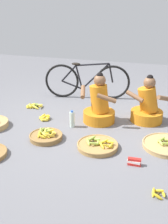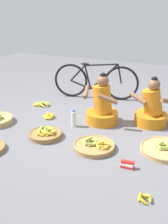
{
  "view_description": "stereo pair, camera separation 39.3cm",
  "coord_description": "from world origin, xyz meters",
  "px_view_note": "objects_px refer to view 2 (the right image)",
  "views": [
    {
      "loc": [
        1.11,
        -3.72,
        1.87
      ],
      "look_at": [
        0.0,
        -0.2,
        0.35
      ],
      "focal_mm": 43.96,
      "sensor_mm": 36.0,
      "label": 1
    },
    {
      "loc": [
        1.48,
        -3.58,
        1.87
      ],
      "look_at": [
        0.0,
        -0.2,
        0.35
      ],
      "focal_mm": 43.96,
      "sensor_mm": 36.0,
      "label": 2
    }
  ],
  "objects_px": {
    "vendor_woman_behind": "(152,109)",
    "loose_bananas_front_left": "(145,198)",
    "banana_basket_back_left": "(94,146)",
    "water_bottle": "(74,119)",
    "loose_bananas_near_vendor": "(49,117)",
    "loose_bananas_near_bicycle": "(41,104)",
    "packet_carton_stack": "(127,165)",
    "vendor_woman_front": "(102,107)",
    "banana_basket_back_right": "(165,149)",
    "bicycle_leaning": "(96,81)",
    "banana_basket_back_center": "(46,134)"
  },
  "relations": [
    {
      "from": "vendor_woman_behind",
      "to": "loose_bananas_front_left",
      "type": "height_order",
      "value": "vendor_woman_behind"
    },
    {
      "from": "banana_basket_back_left",
      "to": "water_bottle",
      "type": "xyz_separation_m",
      "value": [
        -0.56,
        0.52,
        0.09
      ]
    },
    {
      "from": "loose_bananas_near_vendor",
      "to": "loose_bananas_near_bicycle",
      "type": "xyz_separation_m",
      "value": [
        -0.44,
        0.46,
        -0.0
      ]
    },
    {
      "from": "packet_carton_stack",
      "to": "loose_bananas_front_left",
      "type": "bearing_deg",
      "value": -57.18
    },
    {
      "from": "packet_carton_stack",
      "to": "vendor_woman_front",
      "type": "bearing_deg",
      "value": 123.27
    },
    {
      "from": "vendor_woman_behind",
      "to": "banana_basket_back_right",
      "type": "bearing_deg",
      "value": -66.57
    },
    {
      "from": "vendor_woman_front",
      "to": "loose_bananas_near_vendor",
      "type": "relative_size",
      "value": 3.57
    },
    {
      "from": "loose_bananas_near_vendor",
      "to": "loose_bananas_front_left",
      "type": "bearing_deg",
      "value": -36.07
    },
    {
      "from": "bicycle_leaning",
      "to": "banana_basket_back_left",
      "type": "xyz_separation_m",
      "value": [
        0.74,
        -1.92,
        -0.32
      ]
    },
    {
      "from": "loose_bananas_near_bicycle",
      "to": "water_bottle",
      "type": "xyz_separation_m",
      "value": [
        0.97,
        -0.58,
        0.1
      ]
    },
    {
      "from": "bicycle_leaning",
      "to": "loose_bananas_near_bicycle",
      "type": "bearing_deg",
      "value": -134.22
    },
    {
      "from": "vendor_woman_behind",
      "to": "packet_carton_stack",
      "type": "distance_m",
      "value": 1.39
    },
    {
      "from": "banana_basket_back_left",
      "to": "loose_bananas_near_vendor",
      "type": "height_order",
      "value": "banana_basket_back_left"
    },
    {
      "from": "banana_basket_back_right",
      "to": "loose_bananas_near_bicycle",
      "type": "distance_m",
      "value": 2.55
    },
    {
      "from": "water_bottle",
      "to": "banana_basket_back_left",
      "type": "bearing_deg",
      "value": -43.27
    },
    {
      "from": "loose_bananas_near_vendor",
      "to": "loose_bananas_front_left",
      "type": "distance_m",
      "value": 2.39
    },
    {
      "from": "banana_basket_back_right",
      "to": "packet_carton_stack",
      "type": "xyz_separation_m",
      "value": [
        -0.36,
        -0.57,
        0.01
      ]
    },
    {
      "from": "banana_basket_back_right",
      "to": "loose_bananas_near_vendor",
      "type": "bearing_deg",
      "value": 169.92
    },
    {
      "from": "bicycle_leaning",
      "to": "loose_bananas_near_bicycle",
      "type": "xyz_separation_m",
      "value": [
        -0.79,
        -0.81,
        -0.33
      ]
    },
    {
      "from": "bicycle_leaning",
      "to": "banana_basket_back_right",
      "type": "xyz_separation_m",
      "value": [
        1.63,
        -1.62,
        -0.32
      ]
    },
    {
      "from": "banana_basket_back_center",
      "to": "banana_basket_back_left",
      "type": "height_order",
      "value": "banana_basket_back_center"
    },
    {
      "from": "vendor_woman_front",
      "to": "water_bottle",
      "type": "xyz_separation_m",
      "value": [
        -0.35,
        -0.33,
        -0.14
      ]
    },
    {
      "from": "banana_basket_back_center",
      "to": "banana_basket_back_right",
      "type": "xyz_separation_m",
      "value": [
        1.67,
        0.27,
        -0.01
      ]
    },
    {
      "from": "vendor_woman_behind",
      "to": "loose_bananas_near_vendor",
      "type": "bearing_deg",
      "value": -164.3
    },
    {
      "from": "bicycle_leaning",
      "to": "loose_bananas_front_left",
      "type": "relative_size",
      "value": 11.58
    },
    {
      "from": "banana_basket_back_right",
      "to": "vendor_woman_behind",
      "type": "bearing_deg",
      "value": 113.43
    },
    {
      "from": "loose_bananas_near_bicycle",
      "to": "packet_carton_stack",
      "type": "distance_m",
      "value": 2.47
    },
    {
      "from": "vendor_woman_behind",
      "to": "banana_basket_back_right",
      "type": "distance_m",
      "value": 0.91
    },
    {
      "from": "water_bottle",
      "to": "banana_basket_back_center",
      "type": "bearing_deg",
      "value": -113.9
    },
    {
      "from": "banana_basket_back_center",
      "to": "loose_bananas_near_bicycle",
      "type": "distance_m",
      "value": 1.31
    },
    {
      "from": "vendor_woman_front",
      "to": "water_bottle",
      "type": "relative_size",
      "value": 3.03
    },
    {
      "from": "vendor_woman_front",
      "to": "loose_bananas_front_left",
      "type": "height_order",
      "value": "vendor_woman_front"
    },
    {
      "from": "vendor_woman_behind",
      "to": "banana_basket_back_left",
      "type": "distance_m",
      "value": 1.24
    },
    {
      "from": "banana_basket_back_right",
      "to": "loose_bananas_front_left",
      "type": "bearing_deg",
      "value": -92.37
    },
    {
      "from": "loose_bananas_near_vendor",
      "to": "banana_basket_back_right",
      "type": "bearing_deg",
      "value": -10.08
    },
    {
      "from": "banana_basket_back_center",
      "to": "loose_bananas_near_bicycle",
      "type": "xyz_separation_m",
      "value": [
        -0.75,
        1.08,
        -0.02
      ]
    },
    {
      "from": "bicycle_leaning",
      "to": "loose_bananas_front_left",
      "type": "distance_m",
      "value": 3.13
    },
    {
      "from": "banana_basket_back_center",
      "to": "vendor_woman_front",
      "type": "bearing_deg",
      "value": 55.44
    },
    {
      "from": "loose_bananas_near_bicycle",
      "to": "banana_basket_back_right",
      "type": "bearing_deg",
      "value": -18.54
    },
    {
      "from": "vendor_woman_front",
      "to": "loose_bananas_near_vendor",
      "type": "xyz_separation_m",
      "value": [
        -0.88,
        -0.21,
        -0.24
      ]
    },
    {
      "from": "loose_bananas_front_left",
      "to": "banana_basket_back_right",
      "type": "bearing_deg",
      "value": 87.63
    },
    {
      "from": "banana_basket_back_center",
      "to": "water_bottle",
      "type": "relative_size",
      "value": 1.75
    },
    {
      "from": "vendor_woman_behind",
      "to": "bicycle_leaning",
      "type": "relative_size",
      "value": 0.47
    },
    {
      "from": "vendor_woman_behind",
      "to": "loose_bananas_front_left",
      "type": "bearing_deg",
      "value": -80.67
    },
    {
      "from": "vendor_woman_front",
      "to": "loose_bananas_front_left",
      "type": "bearing_deg",
      "value": -56.86
    },
    {
      "from": "vendor_woman_behind",
      "to": "loose_bananas_near_bicycle",
      "type": "bearing_deg",
      "value": 179.94
    },
    {
      "from": "vendor_woman_front",
      "to": "bicycle_leaning",
      "type": "height_order",
      "value": "vendor_woman_front"
    },
    {
      "from": "banana_basket_back_left",
      "to": "banana_basket_back_right",
      "type": "relative_size",
      "value": 0.87
    },
    {
      "from": "bicycle_leaning",
      "to": "water_bottle",
      "type": "distance_m",
      "value": 1.42
    },
    {
      "from": "banana_basket_back_right",
      "to": "loose_bananas_front_left",
      "type": "distance_m",
      "value": 1.06
    }
  ]
}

